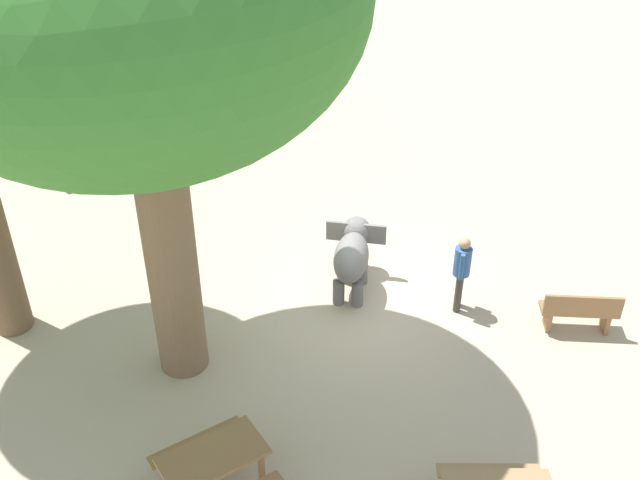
# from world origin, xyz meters

# --- Properties ---
(ground_plane) EXTENTS (60.00, 60.00, 0.00)m
(ground_plane) POSITION_xyz_m (0.00, 0.00, 0.00)
(ground_plane) COLOR #BAA88C
(elephant) EXTENTS (1.70, 1.61, 1.24)m
(elephant) POSITION_xyz_m (0.12, 0.32, 0.79)
(elephant) COLOR slate
(elephant) RESTS_ON ground_plane
(person_handler) EXTENTS (0.44, 0.32, 1.62)m
(person_handler) POSITION_xyz_m (1.13, -1.54, 0.95)
(person_handler) COLOR #3F3833
(person_handler) RESTS_ON ground_plane
(shade_tree_secondary) EXTENTS (6.50, 5.96, 8.70)m
(shade_tree_secondary) POSITION_xyz_m (-3.58, 0.79, 6.32)
(shade_tree_secondary) COLOR brown
(shade_tree_secondary) RESTS_ON ground_plane
(wooden_bench) EXTENTS (1.25, 1.30, 0.88)m
(wooden_bench) POSITION_xyz_m (2.22, -3.46, 0.47)
(wooden_bench) COLOR olive
(wooden_bench) RESTS_ON ground_plane
(picnic_table_near) EXTENTS (1.74, 1.72, 0.78)m
(picnic_table_near) POSITION_xyz_m (-4.79, -1.78, 0.59)
(picnic_table_near) COLOR olive
(picnic_table_near) RESTS_ON ground_plane
(market_stall_teal) EXTENTS (2.50, 2.50, 2.52)m
(market_stall_teal) POSITION_xyz_m (-1.37, 9.85, 1.14)
(market_stall_teal) COLOR #59514C
(market_stall_teal) RESTS_ON ground_plane
(market_stall_white) EXTENTS (2.50, 2.50, 2.52)m
(market_stall_white) POSITION_xyz_m (1.23, 9.85, 1.14)
(market_stall_white) COLOR #59514C
(market_stall_white) RESTS_ON ground_plane
(market_stall_blue) EXTENTS (2.50, 2.50, 2.52)m
(market_stall_blue) POSITION_xyz_m (3.83, 9.85, 1.14)
(market_stall_blue) COLOR #59514C
(market_stall_blue) RESTS_ON ground_plane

